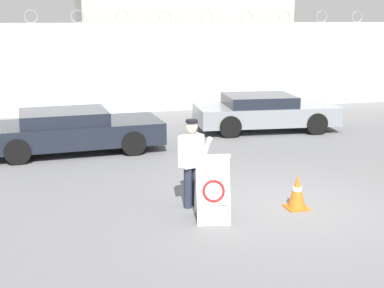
# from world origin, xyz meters

# --- Properties ---
(ground_plane) EXTENTS (90.00, 90.00, 0.00)m
(ground_plane) POSITION_xyz_m (0.00, 0.00, 0.00)
(ground_plane) COLOR slate
(perimeter_wall) EXTENTS (36.00, 0.30, 3.76)m
(perimeter_wall) POSITION_xyz_m (0.00, 11.15, 1.66)
(perimeter_wall) COLOR silver
(perimeter_wall) RESTS_ON ground_plane
(building_block) EXTENTS (8.82, 6.22, 6.06)m
(building_block) POSITION_xyz_m (1.44, 15.65, 3.03)
(building_block) COLOR #B2ADA3
(building_block) RESTS_ON ground_plane
(barricade_sign) EXTENTS (0.69, 0.79, 1.18)m
(barricade_sign) POSITION_xyz_m (-1.56, -0.32, 0.59)
(barricade_sign) COLOR white
(barricade_sign) RESTS_ON ground_plane
(security_guard) EXTENTS (0.66, 0.35, 1.68)m
(security_guard) POSITION_xyz_m (-1.74, 0.41, 0.92)
(security_guard) COLOR #232838
(security_guard) RESTS_ON ground_plane
(traffic_cone_mid) EXTENTS (0.40, 0.40, 0.66)m
(traffic_cone_mid) POSITION_xyz_m (0.15, -0.16, 0.33)
(traffic_cone_mid) COLOR orange
(traffic_cone_mid) RESTS_ON ground_plane
(parked_car_front_coupe) EXTENTS (4.73, 2.17, 1.13)m
(parked_car_front_coupe) POSITION_xyz_m (-3.77, 5.34, 0.59)
(parked_car_front_coupe) COLOR black
(parked_car_front_coupe) RESTS_ON ground_plane
(parked_car_rear_sedan) EXTENTS (4.52, 2.28, 1.13)m
(parked_car_rear_sedan) POSITION_xyz_m (2.24, 6.70, 0.59)
(parked_car_rear_sedan) COLOR black
(parked_car_rear_sedan) RESTS_ON ground_plane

